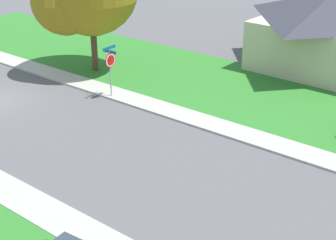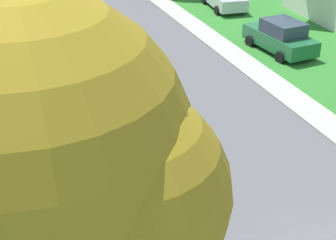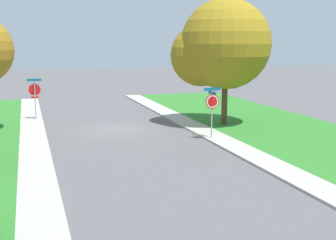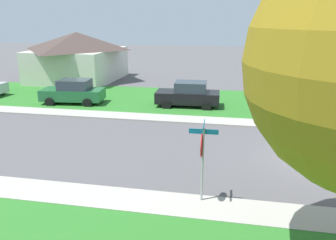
% 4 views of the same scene
% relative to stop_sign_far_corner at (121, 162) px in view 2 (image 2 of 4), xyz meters
% --- Properties ---
extents(sidewalk_east, '(1.40, 56.00, 0.10)m').
position_rel_stop_sign_far_corner_xyz_m(sidewalk_east, '(9.00, 7.67, -1.84)').
color(sidewalk_east, '#ADA89E').
rests_on(sidewalk_east, ground).
extents(sidewalk_west, '(1.40, 56.00, 0.10)m').
position_rel_stop_sign_far_corner_xyz_m(sidewalk_west, '(-0.40, 7.67, -1.84)').
color(sidewalk_west, '#ADA89E').
rests_on(sidewalk_west, ground).
extents(stop_sign_far_corner, '(0.92, 0.92, 2.77)m').
position_rel_stop_sign_far_corner_xyz_m(stop_sign_far_corner, '(0.00, 0.00, 0.00)').
color(stop_sign_far_corner, '#9E9EA3').
rests_on(stop_sign_far_corner, ground).
extents(car_green_far_down_street, '(2.33, 4.45, 1.76)m').
position_rel_stop_sign_far_corner_xyz_m(car_green_far_down_street, '(11.44, 10.05, -1.01)').
color(car_green_far_down_street, '#1E6033').
rests_on(car_green_far_down_street, ground).
extents(tree_across_left, '(5.89, 5.48, 7.73)m').
position_rel_stop_sign_far_corner_xyz_m(tree_across_left, '(-2.10, -3.91, 2.92)').
color(tree_across_left, '#4C3823').
rests_on(tree_across_left, ground).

